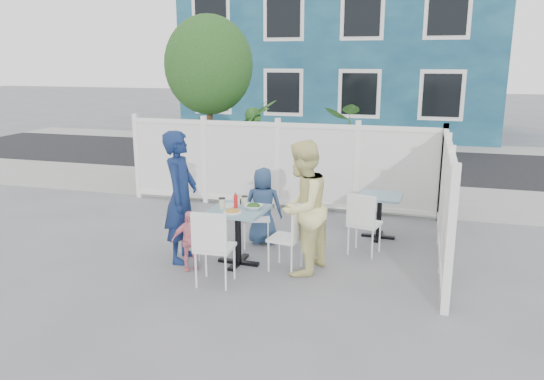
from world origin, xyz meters
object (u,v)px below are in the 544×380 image
(chair_near, at_px, (213,243))
(boy, at_px, (263,206))
(chair_left, at_px, (183,222))
(woman, at_px, (302,208))
(chair_right, at_px, (291,233))
(toddler, at_px, (189,240))
(utility_cabinet, at_px, (185,153))
(spare_table, at_px, (380,205))
(main_table, at_px, (238,221))
(chair_back, at_px, (256,211))
(man, at_px, (181,197))

(chair_near, distance_m, boy, 1.69)
(chair_left, relative_size, woman, 0.50)
(chair_right, bearing_deg, toddler, 113.31)
(boy, height_order, toddler, boy)
(chair_right, xyz_separation_m, chair_near, (-0.78, -0.76, 0.05))
(utility_cabinet, xyz_separation_m, spare_table, (4.59, -2.82, -0.10))
(chair_right, bearing_deg, main_table, 97.38)
(main_table, distance_m, chair_right, 0.74)
(chair_back, bearing_deg, boy, -160.41)
(chair_back, xyz_separation_m, boy, (0.09, 0.07, 0.06))
(utility_cabinet, distance_m, spare_table, 5.38)
(spare_table, xyz_separation_m, chair_back, (-1.75, -0.79, -0.02))
(chair_left, distance_m, chair_back, 1.14)
(main_table, distance_m, chair_left, 0.85)
(chair_left, xyz_separation_m, chair_near, (0.79, -0.83, 0.05))
(spare_table, bearing_deg, chair_back, -155.67)
(boy, bearing_deg, toddler, 53.43)
(chair_left, distance_m, chair_right, 1.58)
(main_table, bearing_deg, man, -175.17)
(toddler, bearing_deg, chair_right, -17.84)
(chair_left, relative_size, chair_right, 0.99)
(boy, bearing_deg, utility_cabinet, -60.47)
(woman, bearing_deg, toddler, -63.36)
(man, height_order, toddler, man)
(spare_table, bearing_deg, boy, -156.45)
(spare_table, height_order, man, man)
(chair_near, relative_size, man, 0.54)
(chair_right, bearing_deg, man, 100.59)
(boy, distance_m, toddler, 1.42)
(utility_cabinet, distance_m, woman, 5.83)
(chair_near, height_order, woman, woman)
(spare_table, xyz_separation_m, chair_left, (-2.57, -1.58, -0.03))
(utility_cabinet, distance_m, chair_left, 4.84)
(man, relative_size, toddler, 2.25)
(utility_cabinet, bearing_deg, chair_left, -61.42)
(chair_back, bearing_deg, chair_right, 113.53)
(spare_table, height_order, boy, boy)
(main_table, height_order, toddler, toddler)
(woman, bearing_deg, chair_near, -37.26)
(chair_left, height_order, toddler, chair_left)
(chair_back, height_order, boy, boy)
(utility_cabinet, xyz_separation_m, toddler, (2.30, -4.80, -0.24))
(chair_back, relative_size, woman, 0.51)
(chair_back, height_order, man, man)
(utility_cabinet, distance_m, chair_near, 5.93)
(boy, bearing_deg, chair_back, 27.13)
(chair_back, distance_m, man, 1.25)
(chair_left, height_order, chair_near, chair_near)
(chair_near, xyz_separation_m, boy, (0.12, 1.68, 0.02))
(woman, height_order, toddler, woman)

